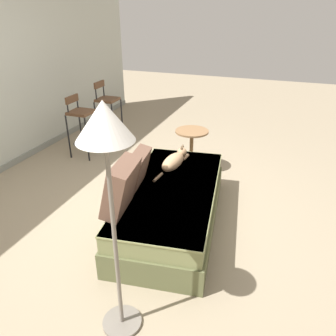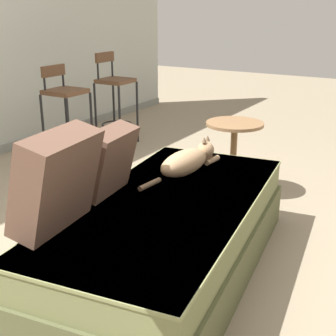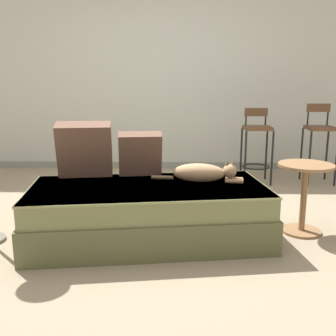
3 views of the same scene
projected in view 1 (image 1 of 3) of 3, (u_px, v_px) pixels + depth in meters
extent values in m
plane|color=gray|center=(138.00, 215.00, 3.58)|extent=(16.00, 16.00, 0.00)
cube|color=brown|center=(172.00, 212.00, 3.39)|extent=(1.94, 1.12, 0.26)
cube|color=olive|center=(172.00, 194.00, 3.30)|extent=(1.90, 1.08, 0.18)
cube|color=#868C57|center=(172.00, 187.00, 3.26)|extent=(1.91, 1.09, 0.02)
cube|color=brown|center=(121.00, 187.00, 2.77)|extent=(0.48, 0.32, 0.47)
cube|color=brown|center=(137.00, 168.00, 3.20)|extent=(0.39, 0.26, 0.38)
ellipsoid|color=tan|center=(173.00, 162.00, 3.60)|extent=(0.43, 0.21, 0.15)
sphere|color=tan|center=(182.00, 152.00, 3.78)|extent=(0.11, 0.11, 0.11)
cone|color=brown|center=(181.00, 147.00, 3.73)|extent=(0.03, 0.03, 0.04)
cone|color=brown|center=(183.00, 145.00, 3.77)|extent=(0.03, 0.03, 0.04)
cylinder|color=tan|center=(185.00, 157.00, 3.83)|extent=(0.14, 0.05, 0.04)
cylinder|color=tan|center=(181.00, 156.00, 3.86)|extent=(0.14, 0.05, 0.04)
cylinder|color=brown|center=(158.00, 177.00, 3.39)|extent=(0.18, 0.05, 0.03)
cylinder|color=black|center=(87.00, 140.00, 4.69)|extent=(0.02, 0.02, 0.66)
cylinder|color=black|center=(99.00, 133.00, 4.95)|extent=(0.02, 0.02, 0.66)
cylinder|color=black|center=(68.00, 137.00, 4.79)|extent=(0.02, 0.02, 0.66)
cylinder|color=black|center=(81.00, 130.00, 5.05)|extent=(0.02, 0.02, 0.66)
torus|color=black|center=(85.00, 143.00, 4.93)|extent=(0.33, 0.33, 0.02)
cube|color=brown|center=(81.00, 112.00, 4.71)|extent=(0.32, 0.32, 0.04)
cylinder|color=black|center=(68.00, 108.00, 4.62)|extent=(0.02, 0.02, 0.20)
cylinder|color=black|center=(78.00, 104.00, 4.82)|extent=(0.02, 0.02, 0.20)
cube|color=brown|center=(72.00, 99.00, 4.68)|extent=(0.28, 0.03, 0.10)
cylinder|color=black|center=(113.00, 124.00, 5.32)|extent=(0.02, 0.02, 0.66)
cylinder|color=black|center=(122.00, 118.00, 5.59)|extent=(0.02, 0.02, 0.66)
cylinder|color=black|center=(96.00, 122.00, 5.42)|extent=(0.02, 0.02, 0.66)
cylinder|color=black|center=(106.00, 116.00, 5.69)|extent=(0.02, 0.02, 0.66)
torus|color=black|center=(110.00, 127.00, 5.56)|extent=(0.33, 0.33, 0.02)
cube|color=brown|center=(107.00, 100.00, 5.35)|extent=(0.32, 0.32, 0.04)
cylinder|color=black|center=(96.00, 94.00, 5.24)|extent=(0.02, 0.02, 0.25)
cylinder|color=black|center=(104.00, 91.00, 5.44)|extent=(0.02, 0.02, 0.25)
cube|color=brown|center=(99.00, 84.00, 5.29)|extent=(0.28, 0.03, 0.10)
cylinder|color=olive|center=(191.00, 152.00, 4.44)|extent=(0.05, 0.05, 0.56)
cylinder|color=olive|center=(191.00, 169.00, 4.56)|extent=(0.32, 0.32, 0.02)
cylinder|color=olive|center=(192.00, 131.00, 4.31)|extent=(0.44, 0.44, 0.02)
cylinder|color=slate|center=(122.00, 322.00, 2.35)|extent=(0.28, 0.28, 0.02)
cylinder|color=slate|center=(115.00, 246.00, 2.05)|extent=(0.03, 0.03, 1.41)
cone|color=silver|center=(104.00, 121.00, 1.68)|extent=(0.32, 0.32, 0.22)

